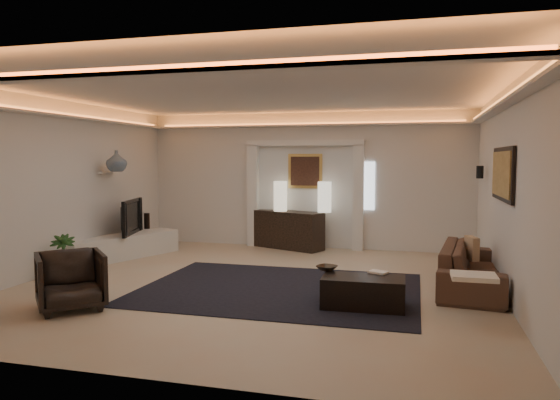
% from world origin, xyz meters
% --- Properties ---
extents(floor, '(7.00, 7.00, 0.00)m').
position_xyz_m(floor, '(0.00, 0.00, 0.00)').
color(floor, '#B7AC8F').
rests_on(floor, ground).
extents(ceiling, '(7.00, 7.00, 0.00)m').
position_xyz_m(ceiling, '(0.00, 0.00, 2.90)').
color(ceiling, white).
rests_on(ceiling, ground).
extents(wall_back, '(7.00, 0.00, 7.00)m').
position_xyz_m(wall_back, '(0.00, 3.50, 1.45)').
color(wall_back, silver).
rests_on(wall_back, ground).
extents(wall_front, '(7.00, 0.00, 7.00)m').
position_xyz_m(wall_front, '(0.00, -3.50, 1.45)').
color(wall_front, silver).
rests_on(wall_front, ground).
extents(wall_left, '(0.00, 7.00, 7.00)m').
position_xyz_m(wall_left, '(-3.50, 0.00, 1.45)').
color(wall_left, silver).
rests_on(wall_left, ground).
extents(wall_right, '(0.00, 7.00, 7.00)m').
position_xyz_m(wall_right, '(3.50, 0.00, 1.45)').
color(wall_right, silver).
rests_on(wall_right, ground).
extents(cove_soffit, '(7.00, 7.00, 0.04)m').
position_xyz_m(cove_soffit, '(0.00, 0.00, 2.62)').
color(cove_soffit, silver).
rests_on(cove_soffit, ceiling).
extents(daylight_slit, '(0.25, 0.03, 1.00)m').
position_xyz_m(daylight_slit, '(1.35, 3.48, 1.35)').
color(daylight_slit, white).
rests_on(daylight_slit, wall_back).
extents(area_rug, '(4.00, 3.00, 0.01)m').
position_xyz_m(area_rug, '(0.40, -0.20, 0.01)').
color(area_rug, black).
rests_on(area_rug, ground).
extents(pilaster_left, '(0.22, 0.20, 2.20)m').
position_xyz_m(pilaster_left, '(-1.15, 3.40, 1.10)').
color(pilaster_left, silver).
rests_on(pilaster_left, ground).
extents(pilaster_right, '(0.22, 0.20, 2.20)m').
position_xyz_m(pilaster_right, '(1.15, 3.40, 1.10)').
color(pilaster_right, silver).
rests_on(pilaster_right, ground).
extents(alcove_header, '(2.52, 0.20, 0.12)m').
position_xyz_m(alcove_header, '(0.00, 3.40, 2.25)').
color(alcove_header, silver).
rests_on(alcove_header, wall_back).
extents(painting_frame, '(0.74, 0.04, 0.74)m').
position_xyz_m(painting_frame, '(0.00, 3.47, 1.65)').
color(painting_frame, tan).
rests_on(painting_frame, wall_back).
extents(painting_canvas, '(0.62, 0.02, 0.62)m').
position_xyz_m(painting_canvas, '(0.00, 3.44, 1.65)').
color(painting_canvas, '#4C2D1E').
rests_on(painting_canvas, wall_back).
extents(art_panel_frame, '(0.04, 1.64, 0.74)m').
position_xyz_m(art_panel_frame, '(3.47, 0.30, 1.70)').
color(art_panel_frame, black).
rests_on(art_panel_frame, wall_right).
extents(art_panel_gold, '(0.02, 1.50, 0.62)m').
position_xyz_m(art_panel_gold, '(3.44, 0.30, 1.70)').
color(art_panel_gold, tan).
rests_on(art_panel_gold, wall_right).
extents(wall_sconce, '(0.12, 0.12, 0.22)m').
position_xyz_m(wall_sconce, '(3.38, 2.20, 1.68)').
color(wall_sconce, black).
rests_on(wall_sconce, wall_right).
extents(wall_niche, '(0.10, 0.55, 0.04)m').
position_xyz_m(wall_niche, '(-3.44, 1.40, 1.65)').
color(wall_niche, silver).
rests_on(wall_niche, wall_left).
extents(console, '(1.66, 1.07, 0.80)m').
position_xyz_m(console, '(-0.33, 3.25, 0.40)').
color(console, black).
rests_on(console, ground).
extents(lamp_left, '(0.33, 0.33, 0.64)m').
position_xyz_m(lamp_left, '(-0.49, 3.25, 1.09)').
color(lamp_left, beige).
rests_on(lamp_left, console).
extents(lamp_right, '(0.34, 0.34, 0.64)m').
position_xyz_m(lamp_right, '(0.46, 3.25, 1.09)').
color(lamp_right, white).
rests_on(lamp_right, console).
extents(media_ledge, '(1.40, 2.45, 0.45)m').
position_xyz_m(media_ledge, '(-3.15, 1.34, 0.23)').
color(media_ledge, silver).
rests_on(media_ledge, ground).
extents(tv, '(1.18, 0.44, 0.68)m').
position_xyz_m(tv, '(-3.14, 1.51, 0.79)').
color(tv, black).
rests_on(tv, media_ledge).
extents(figurine, '(0.14, 0.14, 0.32)m').
position_xyz_m(figurine, '(-3.15, 2.32, 0.64)').
color(figurine, black).
rests_on(figurine, media_ledge).
extents(ginger_jar, '(0.43, 0.43, 0.40)m').
position_xyz_m(ginger_jar, '(-3.15, 1.23, 1.87)').
color(ginger_jar, '#444B56').
rests_on(ginger_jar, wall_niche).
extents(plant, '(0.54, 0.54, 0.70)m').
position_xyz_m(plant, '(-3.15, -0.37, 0.35)').
color(plant, '#1D4319').
rests_on(plant, ground).
extents(sofa, '(2.32, 1.14, 0.65)m').
position_xyz_m(sofa, '(3.15, 0.52, 0.33)').
color(sofa, black).
rests_on(sofa, ground).
extents(throw_blanket, '(0.50, 0.41, 0.05)m').
position_xyz_m(throw_blanket, '(2.98, -1.14, 0.55)').
color(throw_blanket, beige).
rests_on(throw_blanket, sofa).
extents(throw_pillow, '(0.20, 0.37, 0.35)m').
position_xyz_m(throw_pillow, '(3.15, 0.88, 0.55)').
color(throw_pillow, tan).
rests_on(throw_pillow, sofa).
extents(coffee_table, '(1.06, 0.60, 0.39)m').
position_xyz_m(coffee_table, '(1.68, -0.83, 0.20)').
color(coffee_table, black).
rests_on(coffee_table, ground).
extents(bowl, '(0.35, 0.35, 0.07)m').
position_xyz_m(bowl, '(1.16, -0.55, 0.44)').
color(bowl, '#2D2217').
rests_on(bowl, coffee_table).
extents(magazine, '(0.28, 0.25, 0.03)m').
position_xyz_m(magazine, '(1.85, -0.55, 0.42)').
color(magazine, white).
rests_on(magazine, coffee_table).
extents(armchair, '(1.13, 1.13, 0.74)m').
position_xyz_m(armchair, '(-1.90, -1.85, 0.37)').
color(armchair, black).
rests_on(armchair, ground).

